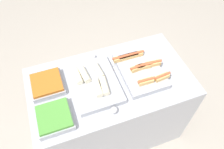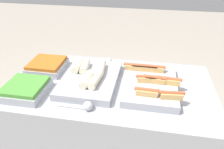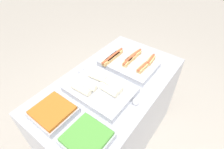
{
  "view_description": "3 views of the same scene",
  "coord_description": "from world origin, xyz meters",
  "px_view_note": "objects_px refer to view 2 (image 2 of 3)",
  "views": [
    {
      "loc": [
        -0.37,
        -1.05,
        2.43
      ],
      "look_at": [
        0.01,
        0.0,
        1.0
      ],
      "focal_mm": 35.0,
      "sensor_mm": 36.0,
      "label": 1
    },
    {
      "loc": [
        0.24,
        -1.25,
        1.75
      ],
      "look_at": [
        0.01,
        0.0,
        1.0
      ],
      "focal_mm": 35.0,
      "sensor_mm": 36.0,
      "label": 2
    },
    {
      "loc": [
        -0.85,
        -0.65,
        1.97
      ],
      "look_at": [
        0.01,
        0.0,
        1.0
      ],
      "focal_mm": 28.0,
      "sensor_mm": 36.0,
      "label": 3
    }
  ],
  "objects_px": {
    "tray_wraps": "(90,78)",
    "serving_spoon_near": "(86,106)",
    "tray_side_front": "(26,89)",
    "serving_spoon_far": "(107,61)",
    "tray_hotdogs": "(151,83)",
    "tray_side_back": "(47,66)"
  },
  "relations": [
    {
      "from": "tray_wraps",
      "to": "serving_spoon_near",
      "type": "distance_m",
      "value": 0.3
    },
    {
      "from": "tray_hotdogs",
      "to": "tray_side_back",
      "type": "bearing_deg",
      "value": 171.98
    },
    {
      "from": "serving_spoon_far",
      "to": "tray_side_front",
      "type": "bearing_deg",
      "value": -131.4
    },
    {
      "from": "tray_wraps",
      "to": "tray_side_back",
      "type": "relative_size",
      "value": 1.92
    },
    {
      "from": "tray_side_back",
      "to": "serving_spoon_far",
      "type": "distance_m",
      "value": 0.47
    },
    {
      "from": "tray_wraps",
      "to": "tray_side_front",
      "type": "distance_m",
      "value": 0.43
    },
    {
      "from": "tray_hotdogs",
      "to": "serving_spoon_near",
      "type": "relative_size",
      "value": 2.33
    },
    {
      "from": "tray_hotdogs",
      "to": "tray_side_back",
      "type": "distance_m",
      "value": 0.8
    },
    {
      "from": "tray_hotdogs",
      "to": "tray_side_front",
      "type": "bearing_deg",
      "value": -165.0
    },
    {
      "from": "tray_side_front",
      "to": "serving_spoon_near",
      "type": "relative_size",
      "value": 1.25
    },
    {
      "from": "tray_side_front",
      "to": "serving_spoon_far",
      "type": "relative_size",
      "value": 1.15
    },
    {
      "from": "tray_side_back",
      "to": "serving_spoon_near",
      "type": "distance_m",
      "value": 0.59
    },
    {
      "from": "tray_wraps",
      "to": "serving_spoon_far",
      "type": "height_order",
      "value": "tray_wraps"
    },
    {
      "from": "tray_hotdogs",
      "to": "tray_side_back",
      "type": "relative_size",
      "value": 1.86
    },
    {
      "from": "tray_side_front",
      "to": "serving_spoon_near",
      "type": "bearing_deg",
      "value": -11.45
    },
    {
      "from": "tray_hotdogs",
      "to": "tray_wraps",
      "type": "bearing_deg",
      "value": -179.44
    },
    {
      "from": "serving_spoon_near",
      "to": "serving_spoon_far",
      "type": "bearing_deg",
      "value": 89.29
    },
    {
      "from": "tray_wraps",
      "to": "serving_spoon_far",
      "type": "bearing_deg",
      "value": 77.25
    },
    {
      "from": "serving_spoon_near",
      "to": "tray_hotdogs",
      "type": "bearing_deg",
      "value": 39.66
    },
    {
      "from": "tray_wraps",
      "to": "tray_side_front",
      "type": "xyz_separation_m",
      "value": [
        -0.37,
        -0.21,
        0.0
      ]
    },
    {
      "from": "tray_wraps",
      "to": "tray_side_front",
      "type": "relative_size",
      "value": 1.92
    },
    {
      "from": "tray_hotdogs",
      "to": "tray_wraps",
      "type": "relative_size",
      "value": 0.97
    }
  ]
}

